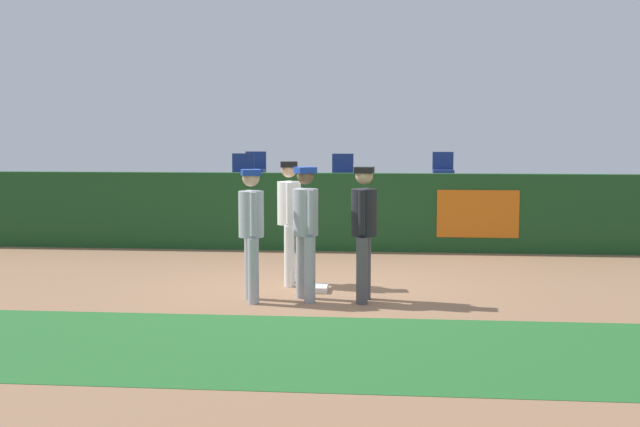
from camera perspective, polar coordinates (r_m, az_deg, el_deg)
name	(u,v)px	position (r m, az deg, el deg)	size (l,w,h in m)	color
ground_plane	(319,292)	(11.06, -0.05, -5.72)	(60.00, 60.00, 0.00)	#936B4C
grass_foreground_strip	(293,348)	(8.26, -1.96, -9.69)	(18.00, 2.80, 0.01)	#26662B
first_base	(313,288)	(11.13, -0.48, -5.44)	(0.40, 0.40, 0.08)	white
player_fielder_home	(289,214)	(11.49, -2.23, -0.02)	(0.39, 0.58, 1.81)	white
player_runner_visitor	(251,225)	(10.35, -5.00, -0.86)	(0.42, 0.47, 1.75)	#9EA3AD
player_coach_visitor	(305,224)	(10.37, -1.06, -0.74)	(0.45, 0.45, 1.78)	#9EA3AD
player_umpire	(364,224)	(10.31, 3.20, -0.77)	(0.37, 0.50, 1.78)	#4C4C51
field_wall	(340,212)	(14.89, 1.43, 0.11)	(18.00, 0.26, 1.47)	#19471E
bleacher_platform	(347,212)	(17.47, 1.95, 0.11)	(18.00, 4.80, 0.96)	#59595E
seat_front_left	(242,171)	(16.54, -5.65, 3.07)	(0.47, 0.44, 0.84)	#4C4C51
seat_back_left	(255,167)	(18.32, -4.73, 3.34)	(0.48, 0.44, 0.84)	#4C4C51
seat_back_right	(443,168)	(18.08, 8.91, 3.26)	(0.47, 0.44, 0.84)	#4C4C51
seat_front_center	(342,172)	(16.27, 1.63, 3.05)	(0.44, 0.44, 0.84)	#4C4C51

